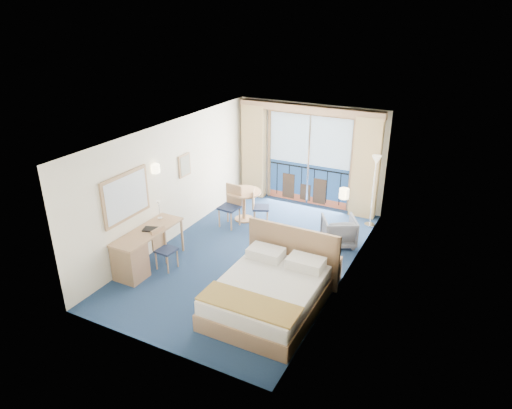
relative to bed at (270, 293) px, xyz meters
The scene contains 22 objects.
floor 1.93m from the bed, 126.65° to the left, with size 6.50×6.50×0.00m, color navy.
room_walls 2.39m from the bed, 126.65° to the left, with size 4.04×6.54×2.72m.
balcony_door 4.95m from the bed, 103.55° to the left, with size 2.36×0.03×2.52m.
curtain_left 5.41m from the bed, 120.30° to the left, with size 0.65×0.22×2.55m, color tan.
curtain_right 4.71m from the bed, 84.85° to the left, with size 0.65×0.22×2.55m, color tan.
pelmet 5.27m from the bed, 103.79° to the left, with size 3.80×0.25×0.18m, color tan.
mirror 3.34m from the bed, behind, with size 0.05×1.25×0.95m.
wall_print 3.90m from the bed, 147.54° to the left, with size 0.04×0.42×0.52m.
sconce_left 3.56m from the bed, 163.24° to the left, with size 0.18×0.18×0.18m, color #FFEBB2.
sconce_right 2.21m from the bed, 59.71° to the left, with size 0.18×0.18×0.18m, color #FFEBB2.
bed is the anchor object (origin of this frame).
nightstand 1.48m from the bed, 63.81° to the left, with size 0.38×0.36×0.50m, color #9B6F52.
phone 1.51m from the bed, 65.58° to the left, with size 0.16×0.13×0.07m, color silver.
armchair 2.87m from the bed, 82.97° to the left, with size 0.71×0.73×0.66m, color #4C545D.
floor_lamp 4.32m from the bed, 79.79° to the left, with size 0.25×0.25×1.78m.
desk 2.85m from the bed, behind, with size 0.58×1.68×0.79m.
desk_chair 2.54m from the bed, behind, with size 0.40×0.39×0.87m.
folder 2.86m from the bed, behind, with size 0.30×0.22×0.03m, color black.
desk_lamp 3.14m from the bed, 165.34° to the left, with size 0.11×0.11×0.40m.
round_table 3.72m from the bed, 125.43° to the left, with size 0.85×0.85×0.77m.
table_chair_a 3.43m from the bed, 120.41° to the left, with size 0.52×0.52×0.91m.
table_chair_b 3.49m from the bed, 131.00° to the left, with size 0.48×0.48×1.02m.
Camera 1 is at (3.98, -7.60, 4.93)m, focal length 32.00 mm.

